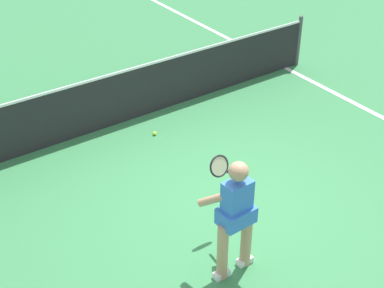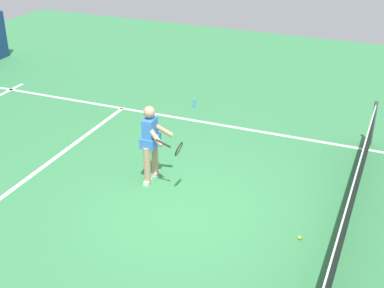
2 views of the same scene
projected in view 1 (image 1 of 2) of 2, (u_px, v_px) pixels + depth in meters
ground_plane at (226, 202)px, 7.78m from camera, size 24.30×24.30×0.00m
court_net at (127, 95)px, 9.40m from camera, size 7.97×0.08×1.03m
tennis_player at (235, 213)px, 6.27m from camera, size 0.76×0.94×1.55m
tennis_ball_near at (155, 133)px, 9.23m from camera, size 0.07×0.07×0.07m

